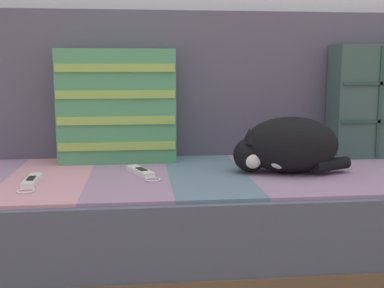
{
  "coord_description": "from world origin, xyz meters",
  "views": [
    {
      "loc": [
        -0.34,
        -1.4,
        0.69
      ],
      "look_at": [
        -0.17,
        0.07,
        0.45
      ],
      "focal_mm": 45.0,
      "sensor_mm": 36.0,
      "label": 1
    }
  ],
  "objects_px": {
    "couch": "(240,220)",
    "game_remote_far": "(141,172)",
    "throw_pillow_striped": "(117,106)",
    "sleeping_cat": "(286,147)",
    "game_remote_near": "(32,182)"
  },
  "relations": [
    {
      "from": "couch",
      "to": "game_remote_far",
      "type": "xyz_separation_m",
      "value": [
        -0.33,
        -0.05,
        0.19
      ]
    },
    {
      "from": "couch",
      "to": "game_remote_near",
      "type": "height_order",
      "value": "game_remote_near"
    },
    {
      "from": "sleeping_cat",
      "to": "throw_pillow_striped",
      "type": "bearing_deg",
      "value": 155.05
    },
    {
      "from": "throw_pillow_striped",
      "to": "game_remote_near",
      "type": "distance_m",
      "value": 0.45
    },
    {
      "from": "throw_pillow_striped",
      "to": "game_remote_near",
      "type": "relative_size",
      "value": 2.13
    },
    {
      "from": "throw_pillow_striped",
      "to": "game_remote_far",
      "type": "relative_size",
      "value": 2.11
    },
    {
      "from": "game_remote_far",
      "to": "throw_pillow_striped",
      "type": "bearing_deg",
      "value": 108.8
    },
    {
      "from": "sleeping_cat",
      "to": "game_remote_near",
      "type": "height_order",
      "value": "sleeping_cat"
    },
    {
      "from": "throw_pillow_striped",
      "to": "sleeping_cat",
      "type": "height_order",
      "value": "throw_pillow_striped"
    },
    {
      "from": "couch",
      "to": "game_remote_near",
      "type": "xyz_separation_m",
      "value": [
        -0.65,
        -0.15,
        0.19
      ]
    },
    {
      "from": "throw_pillow_striped",
      "to": "game_remote_far",
      "type": "bearing_deg",
      "value": -71.2
    },
    {
      "from": "couch",
      "to": "game_remote_far",
      "type": "relative_size",
      "value": 10.78
    },
    {
      "from": "couch",
      "to": "sleeping_cat",
      "type": "xyz_separation_m",
      "value": [
        0.13,
        -0.07,
        0.26
      ]
    },
    {
      "from": "couch",
      "to": "throw_pillow_striped",
      "type": "height_order",
      "value": "throw_pillow_striped"
    },
    {
      "from": "sleeping_cat",
      "to": "game_remote_far",
      "type": "bearing_deg",
      "value": 178.01
    }
  ]
}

